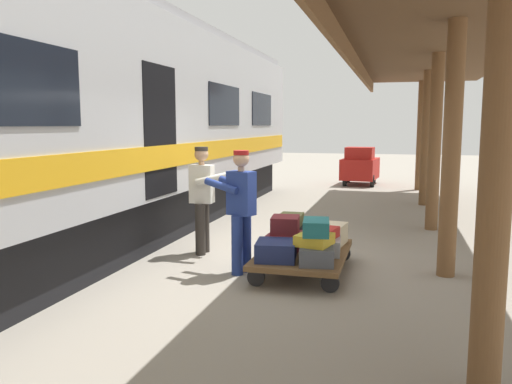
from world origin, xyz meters
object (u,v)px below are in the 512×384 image
Objects in this scene: suitcase_maroon_trunk at (285,225)px; porter_by_door at (203,196)px; suitcase_yellow_case at (314,240)px; suitcase_burgundy_valise at (285,242)px; baggage_tug at (360,167)px; luggage_cart at (303,254)px; porter_in_overalls at (240,207)px; suitcase_slate_roller at (317,254)px; suitcase_cream_canvas at (328,234)px; suitcase_red_plastic at (324,233)px; suitcase_navy_fabric at (276,250)px; suitcase_gray_aluminum at (322,245)px; suitcase_black_hardshell at (292,234)px; suitcase_olive_duffel at (291,220)px; suitcase_teal_softside at (316,227)px; train_car at (75,124)px.

porter_by_door is (1.47, -0.65, 0.26)m from suitcase_maroon_trunk.
suitcase_yellow_case is at bearing 149.33° from porter_by_door.
suitcase_burgundy_valise is 10.97m from baggage_tug.
luggage_cart is 0.66m from suitcase_yellow_case.
suitcase_yellow_case is 1.07× the size of suitcase_maroon_trunk.
porter_in_overalls is 1.25m from porter_by_door.
luggage_cart is 3.09× the size of suitcase_slate_roller.
suitcase_burgundy_valise is at bearing 44.77° from suitcase_cream_canvas.
suitcase_red_plastic is 0.24× the size of baggage_tug.
suitcase_yellow_case reaches higher than suitcase_slate_roller.
porter_in_overalls is at bearing -26.27° from suitcase_navy_fabric.
suitcase_gray_aluminum is at bearing -93.64° from suitcase_yellow_case.
suitcase_maroon_trunk reaches higher than suitcase_gray_aluminum.
suitcase_black_hardshell is at bearing -90.00° from suitcase_navy_fabric.
suitcase_black_hardshell is 0.79× the size of suitcase_gray_aluminum.
porter_by_door is (1.43, -0.09, 0.30)m from suitcase_olive_duffel.
porter_in_overalls is (1.12, 0.21, 0.34)m from suitcase_red_plastic.
suitcase_yellow_case is at bearing 165.56° from porter_in_overalls.
suitcase_teal_softside is (-0.52, 1.08, 0.34)m from suitcase_black_hardshell.
suitcase_yellow_case is at bearing 91.15° from baggage_tug.
suitcase_olive_duffel is at bearing -86.82° from suitcase_burgundy_valise.
porter_by_door reaches higher than suitcase_olive_duffel.
porter_in_overalls reaches higher than suitcase_maroon_trunk.
suitcase_red_plastic is at bearing 177.07° from suitcase_burgundy_valise.
suitcase_red_plastic is (-0.02, -0.50, 0.17)m from suitcase_slate_roller.
porter_by_door is at bearing -3.79° from suitcase_olive_duffel.
porter_by_door reaches higher than suitcase_gray_aluminum.
suitcase_slate_roller is at bearing 116.75° from luggage_cart.
suitcase_teal_softside reaches higher than luggage_cart.
baggage_tug reaches higher than suitcase_teal_softside.
train_car is at bearing -11.68° from porter_in_overalls.
suitcase_teal_softside is (-0.02, 0.03, 0.17)m from suitcase_yellow_case.
suitcase_red_plastic is 2.14m from porter_by_door.
luggage_cart is 0.79m from suitcase_teal_softside.
train_car is at bearing 2.19° from suitcase_cream_canvas.
suitcase_burgundy_valise is (-3.53, 0.37, -1.64)m from train_car.
suitcase_slate_roller is at bearing 88.26° from suitcase_red_plastic.
suitcase_olive_duffel reaches higher than suitcase_navy_fabric.
suitcase_olive_duffel is (0.03, -0.55, 0.21)m from suitcase_burgundy_valise.
suitcase_black_hardshell is at bearing -126.98° from porter_in_overalls.
suitcase_maroon_trunk reaches higher than suitcase_olive_duffel.
suitcase_cream_canvas is 0.35× the size of porter_in_overalls.
suitcase_teal_softside is at bearing 148.96° from porter_by_door.
suitcase_yellow_case is 0.71m from suitcase_maroon_trunk.
suitcase_cream_canvas is at bearing -90.00° from suitcase_gray_aluminum.
suitcase_slate_roller is 1.03× the size of suitcase_gray_aluminum.
suitcase_cream_canvas is 0.53m from suitcase_gray_aluminum.
suitcase_yellow_case is 0.86× the size of suitcase_olive_duffel.
suitcase_cream_canvas is (-0.53, -0.53, 0.03)m from suitcase_burgundy_valise.
baggage_tug is (-0.30, -10.42, -0.00)m from suitcase_olive_duffel.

